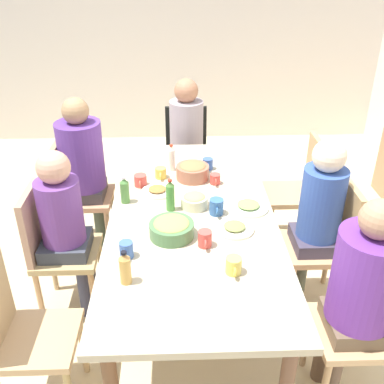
# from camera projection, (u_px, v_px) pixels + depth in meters

# --- Properties ---
(ground_plane) EXTENTS (7.41, 7.41, 0.00)m
(ground_plane) POSITION_uv_depth(u_px,v_px,m) (192.00, 302.00, 3.13)
(ground_plane) COLOR #CBB78D
(wall_left) EXTENTS (0.12, 5.00, 2.60)m
(wall_left) POSITION_uv_depth(u_px,v_px,m) (182.00, 31.00, 5.26)
(wall_left) COLOR silver
(wall_left) RESTS_ON ground_plane
(dining_table) EXTENTS (2.18, 1.01, 0.73)m
(dining_table) POSITION_uv_depth(u_px,v_px,m) (192.00, 222.00, 2.81)
(dining_table) COLOR #BEB091
(dining_table) RESTS_ON ground_plane
(chair_0) EXTENTS (0.40, 0.40, 0.90)m
(chair_0) POSITION_uv_depth(u_px,v_px,m) (186.00, 150.00, 4.17)
(chair_0) COLOR black
(chair_0) RESTS_ON ground_plane
(person_0) EXTENTS (0.30, 0.30, 1.20)m
(person_0) POSITION_uv_depth(u_px,v_px,m) (187.00, 133.00, 3.99)
(person_0) COLOR #413548
(person_0) RESTS_ON ground_plane
(chair_1) EXTENTS (0.40, 0.40, 0.90)m
(chair_1) POSITION_uv_depth(u_px,v_px,m) (53.00, 245.00, 2.86)
(chair_1) COLOR tan
(chair_1) RESTS_ON ground_plane
(person_1) EXTENTS (0.30, 0.30, 1.16)m
(person_1) POSITION_uv_depth(u_px,v_px,m) (64.00, 221.00, 2.77)
(person_1) COLOR #363544
(person_1) RESTS_ON ground_plane
(chair_2) EXTENTS (0.40, 0.40, 0.90)m
(chair_2) POSITION_uv_depth(u_px,v_px,m) (371.00, 321.00, 2.28)
(chair_2) COLOR tan
(chair_2) RESTS_ON ground_plane
(person_2) EXTENTS (0.33, 0.33, 1.22)m
(person_2) POSITION_uv_depth(u_px,v_px,m) (362.00, 288.00, 2.17)
(person_2) COLOR brown
(person_2) RESTS_ON ground_plane
(chair_3) EXTENTS (0.40, 0.40, 0.90)m
(chair_3) POSITION_uv_depth(u_px,v_px,m) (19.00, 330.00, 2.22)
(chair_3) COLOR tan
(chair_3) RESTS_ON ground_plane
(chair_4) EXTENTS (0.40, 0.40, 0.90)m
(chair_4) POSITION_uv_depth(u_px,v_px,m) (328.00, 239.00, 2.91)
(chair_4) COLOR tan
(chair_4) RESTS_ON ground_plane
(person_4) EXTENTS (0.30, 0.30, 1.21)m
(person_4) POSITION_uv_depth(u_px,v_px,m) (318.00, 213.00, 2.81)
(person_4) COLOR #44493A
(person_4) RESTS_ON ground_plane
(chair_5) EXTENTS (0.40, 0.40, 0.90)m
(chair_5) POSITION_uv_depth(u_px,v_px,m) (75.00, 190.00, 3.49)
(chair_5) COLOR tan
(chair_5) RESTS_ON ground_plane
(person_5) EXTENTS (0.33, 0.33, 1.25)m
(person_5) POSITION_uv_depth(u_px,v_px,m) (83.00, 162.00, 3.38)
(person_5) COLOR #3E3F3F
(person_5) RESTS_ON ground_plane
(chair_6) EXTENTS (0.40, 0.40, 0.90)m
(chair_6) POSITION_uv_depth(u_px,v_px,m) (300.00, 186.00, 3.55)
(chair_6) COLOR tan
(chair_6) RESTS_ON ground_plane
(plate_0) EXTENTS (0.22, 0.22, 0.04)m
(plate_0) POSITION_uv_depth(u_px,v_px,m) (157.00, 191.00, 3.00)
(plate_0) COLOR white
(plate_0) RESTS_ON dining_table
(plate_1) EXTENTS (0.26, 0.26, 0.04)m
(plate_1) POSITION_uv_depth(u_px,v_px,m) (248.00, 206.00, 2.82)
(plate_1) COLOR silver
(plate_1) RESTS_ON dining_table
(plate_2) EXTENTS (0.23, 0.23, 0.04)m
(plate_2) POSITION_uv_depth(u_px,v_px,m) (235.00, 228.00, 2.61)
(plate_2) COLOR silver
(plate_2) RESTS_ON dining_table
(bowl_0) EXTENTS (0.26, 0.26, 0.10)m
(bowl_0) POSITION_uv_depth(u_px,v_px,m) (172.00, 228.00, 2.54)
(bowl_0) COLOR #4D7848
(bowl_0) RESTS_ON dining_table
(bowl_1) EXTENTS (0.23, 0.23, 0.12)m
(bowl_1) POSITION_uv_depth(u_px,v_px,m) (193.00, 171.00, 3.17)
(bowl_1) COLOR #A2624A
(bowl_1) RESTS_ON dining_table
(bowl_2) EXTENTS (0.17, 0.17, 0.09)m
(bowl_2) POSITION_uv_depth(u_px,v_px,m) (194.00, 200.00, 2.83)
(bowl_2) COLOR beige
(bowl_2) RESTS_ON dining_table
(cup_0) EXTENTS (0.12, 0.08, 0.08)m
(cup_0) POSITION_uv_depth(u_px,v_px,m) (161.00, 173.00, 3.18)
(cup_0) COLOR #E2BF4C
(cup_0) RESTS_ON dining_table
(cup_1) EXTENTS (0.11, 0.08, 0.09)m
(cup_1) POSITION_uv_depth(u_px,v_px,m) (205.00, 239.00, 2.45)
(cup_1) COLOR #CE4840
(cup_1) RESTS_ON dining_table
(cup_2) EXTENTS (0.11, 0.08, 0.08)m
(cup_2) POSITION_uv_depth(u_px,v_px,m) (208.00, 164.00, 3.31)
(cup_2) COLOR #3B599D
(cup_2) RESTS_ON dining_table
(cup_3) EXTENTS (0.11, 0.07, 0.09)m
(cup_3) POSITION_uv_depth(u_px,v_px,m) (126.00, 250.00, 2.37)
(cup_3) COLOR #3C60A8
(cup_3) RESTS_ON dining_table
(cup_4) EXTENTS (0.11, 0.07, 0.07)m
(cup_4) POSITION_uv_depth(u_px,v_px,m) (215.00, 179.00, 3.11)
(cup_4) COLOR #D3453C
(cup_4) RESTS_ON dining_table
(cup_5) EXTENTS (0.12, 0.09, 0.10)m
(cup_5) POSITION_uv_depth(u_px,v_px,m) (216.00, 207.00, 2.75)
(cup_5) COLOR #34609D
(cup_5) RESTS_ON dining_table
(cup_6) EXTENTS (0.12, 0.09, 0.08)m
(cup_6) POSITION_uv_depth(u_px,v_px,m) (140.00, 181.00, 3.08)
(cup_6) COLOR #CB493F
(cup_6) RESTS_ON dining_table
(cup_7) EXTENTS (0.12, 0.08, 0.09)m
(cup_7) POSITION_uv_depth(u_px,v_px,m) (234.00, 266.00, 2.25)
(cup_7) COLOR #DBC956
(cup_7) RESTS_ON dining_table
(bottle_0) EXTENTS (0.05, 0.05, 0.20)m
(bottle_0) POSITION_uv_depth(u_px,v_px,m) (172.00, 158.00, 3.27)
(bottle_0) COLOR silver
(bottle_0) RESTS_ON dining_table
(bottle_1) EXTENTS (0.06, 0.06, 0.18)m
(bottle_1) POSITION_uv_depth(u_px,v_px,m) (125.00, 190.00, 2.86)
(bottle_1) COLOR #4D833D
(bottle_1) RESTS_ON dining_table
(bottle_2) EXTENTS (0.06, 0.06, 0.18)m
(bottle_2) POSITION_uv_depth(u_px,v_px,m) (125.00, 268.00, 2.17)
(bottle_2) COLOR gold
(bottle_2) RESTS_ON dining_table
(bottle_3) EXTENTS (0.05, 0.05, 0.21)m
(bottle_3) POSITION_uv_depth(u_px,v_px,m) (170.00, 196.00, 2.77)
(bottle_3) COLOR #448937
(bottle_3) RESTS_ON dining_table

